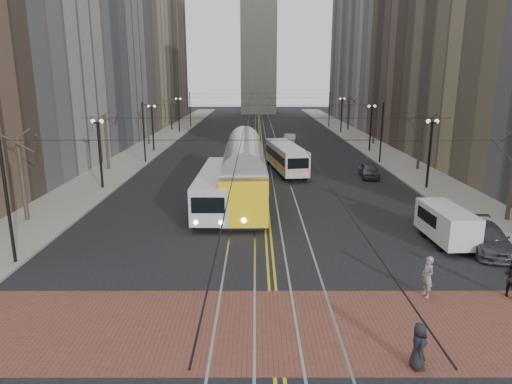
{
  "coord_description": "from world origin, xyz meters",
  "views": [
    {
      "loc": [
        -0.76,
        -19.47,
        9.18
      ],
      "look_at": [
        -0.74,
        5.05,
        3.0
      ],
      "focal_mm": 32.0,
      "sensor_mm": 36.0,
      "label": 1
    }
  ],
  "objects_px": {
    "pedestrian_b": "(427,277)",
    "sedan_parked": "(487,238)",
    "streetcar": "(244,176)",
    "rear_bus": "(286,159)",
    "sedan_silver": "(290,140)",
    "transit_bus": "(217,190)",
    "pedestrian_a": "(419,346)",
    "sedan_grey": "(369,170)",
    "cargo_van": "(446,226)"
  },
  "relations": [
    {
      "from": "rear_bus",
      "to": "sedan_grey",
      "type": "xyz_separation_m",
      "value": [
        7.71,
        -2.59,
        -0.67
      ]
    },
    {
      "from": "sedan_parked",
      "to": "sedan_silver",
      "type": "bearing_deg",
      "value": 109.47
    },
    {
      "from": "transit_bus",
      "to": "sedan_silver",
      "type": "xyz_separation_m",
      "value": [
        7.5,
        31.31,
        -0.62
      ]
    },
    {
      "from": "sedan_parked",
      "to": "pedestrian_b",
      "type": "distance_m",
      "value": 7.52
    },
    {
      "from": "sedan_silver",
      "to": "sedan_parked",
      "type": "height_order",
      "value": "sedan_silver"
    },
    {
      "from": "transit_bus",
      "to": "sedan_parked",
      "type": "distance_m",
      "value": 17.29
    },
    {
      "from": "sedan_parked",
      "to": "pedestrian_b",
      "type": "relative_size",
      "value": 2.7
    },
    {
      "from": "sedan_silver",
      "to": "transit_bus",
      "type": "bearing_deg",
      "value": -93.53
    },
    {
      "from": "sedan_grey",
      "to": "sedan_silver",
      "type": "bearing_deg",
      "value": 111.76
    },
    {
      "from": "pedestrian_a",
      "to": "sedan_grey",
      "type": "bearing_deg",
      "value": -9.63
    },
    {
      "from": "rear_bus",
      "to": "cargo_van",
      "type": "bearing_deg",
      "value": -77.52
    },
    {
      "from": "rear_bus",
      "to": "sedan_silver",
      "type": "height_order",
      "value": "rear_bus"
    },
    {
      "from": "transit_bus",
      "to": "streetcar",
      "type": "distance_m",
      "value": 3.15
    },
    {
      "from": "cargo_van",
      "to": "sedan_silver",
      "type": "relative_size",
      "value": 0.99
    },
    {
      "from": "sedan_grey",
      "to": "sedan_parked",
      "type": "distance_m",
      "value": 18.79
    },
    {
      "from": "streetcar",
      "to": "pedestrian_b",
      "type": "distance_m",
      "value": 17.94
    },
    {
      "from": "cargo_van",
      "to": "sedan_silver",
      "type": "bearing_deg",
      "value": 96.44
    },
    {
      "from": "streetcar",
      "to": "sedan_grey",
      "type": "height_order",
      "value": "streetcar"
    },
    {
      "from": "cargo_van",
      "to": "sedan_grey",
      "type": "bearing_deg",
      "value": 87.72
    },
    {
      "from": "sedan_grey",
      "to": "sedan_parked",
      "type": "bearing_deg",
      "value": -78.63
    },
    {
      "from": "transit_bus",
      "to": "cargo_van",
      "type": "distance_m",
      "value": 15.18
    },
    {
      "from": "streetcar",
      "to": "sedan_parked",
      "type": "height_order",
      "value": "streetcar"
    },
    {
      "from": "sedan_silver",
      "to": "pedestrian_a",
      "type": "relative_size",
      "value": 2.98
    },
    {
      "from": "sedan_silver",
      "to": "streetcar",
      "type": "bearing_deg",
      "value": -91.11
    },
    {
      "from": "sedan_grey",
      "to": "pedestrian_a",
      "type": "relative_size",
      "value": 2.52
    },
    {
      "from": "streetcar",
      "to": "pedestrian_b",
      "type": "height_order",
      "value": "streetcar"
    },
    {
      "from": "sedan_grey",
      "to": "streetcar",
      "type": "bearing_deg",
      "value": -139.03
    },
    {
      "from": "pedestrian_b",
      "to": "sedan_parked",
      "type": "bearing_deg",
      "value": 124.7
    },
    {
      "from": "streetcar",
      "to": "sedan_parked",
      "type": "distance_m",
      "value": 17.09
    },
    {
      "from": "transit_bus",
      "to": "sedan_parked",
      "type": "height_order",
      "value": "transit_bus"
    },
    {
      "from": "sedan_grey",
      "to": "sedan_parked",
      "type": "height_order",
      "value": "sedan_parked"
    },
    {
      "from": "rear_bus",
      "to": "pedestrian_a",
      "type": "relative_size",
      "value": 6.53
    },
    {
      "from": "streetcar",
      "to": "transit_bus",
      "type": "bearing_deg",
      "value": -128.14
    },
    {
      "from": "sedan_silver",
      "to": "cargo_van",
      "type": "bearing_deg",
      "value": -71.14
    },
    {
      "from": "cargo_van",
      "to": "pedestrian_b",
      "type": "distance_m",
      "value": 7.34
    },
    {
      "from": "sedan_parked",
      "to": "pedestrian_a",
      "type": "distance_m",
      "value": 12.72
    },
    {
      "from": "sedan_silver",
      "to": "rear_bus",
      "type": "bearing_deg",
      "value": -85.66
    },
    {
      "from": "streetcar",
      "to": "rear_bus",
      "type": "xyz_separation_m",
      "value": [
        3.86,
        10.77,
        -0.52
      ]
    },
    {
      "from": "streetcar",
      "to": "cargo_van",
      "type": "distance_m",
      "value": 14.99
    },
    {
      "from": "cargo_van",
      "to": "sedan_silver",
      "type": "distance_m",
      "value": 38.71
    },
    {
      "from": "rear_bus",
      "to": "sedan_silver",
      "type": "bearing_deg",
      "value": 75.83
    },
    {
      "from": "transit_bus",
      "to": "cargo_van",
      "type": "bearing_deg",
      "value": -26.42
    },
    {
      "from": "rear_bus",
      "to": "transit_bus",
      "type": "bearing_deg",
      "value": -121.93
    },
    {
      "from": "transit_bus",
      "to": "rear_bus",
      "type": "bearing_deg",
      "value": 67.4
    },
    {
      "from": "cargo_van",
      "to": "sedan_grey",
      "type": "height_order",
      "value": "cargo_van"
    },
    {
      "from": "sedan_grey",
      "to": "sedan_parked",
      "type": "relative_size",
      "value": 0.82
    },
    {
      "from": "cargo_van",
      "to": "sedan_grey",
      "type": "distance_m",
      "value": 17.61
    },
    {
      "from": "rear_bus",
      "to": "pedestrian_b",
      "type": "xyz_separation_m",
      "value": [
        4.36,
        -26.7,
        -0.43
      ]
    },
    {
      "from": "sedan_silver",
      "to": "pedestrian_a",
      "type": "bearing_deg",
      "value": -79.5
    },
    {
      "from": "sedan_grey",
      "to": "pedestrian_b",
      "type": "relative_size",
      "value": 2.21
    }
  ]
}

